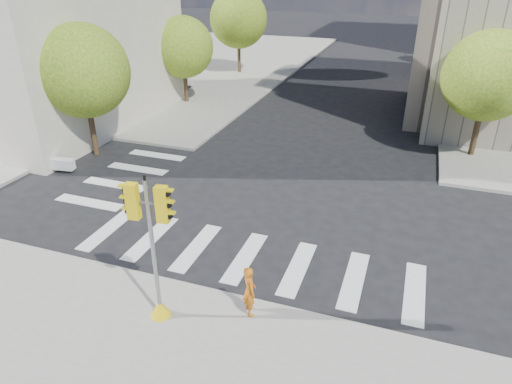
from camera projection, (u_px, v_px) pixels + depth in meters
ground at (267, 229)px, 16.83m from camera, size 160.00×160.00×0.00m
sidewalk_far_left at (157, 62)px, 44.63m from camera, size 28.00×40.00×0.15m
tree_lw_near at (83, 71)px, 21.43m from camera, size 4.40×4.40×6.41m
tree_lw_mid at (183, 47)px, 30.04m from camera, size 4.00×4.00×5.77m
tree_lw_far at (238, 19)px, 38.10m from camera, size 4.80×4.80×6.95m
tree_re_near at (488, 76)px, 21.18m from camera, size 4.20×4.20×6.16m
tree_re_mid at (473, 35)px, 31.13m from camera, size 4.60×4.60×6.66m
tree_re_far at (463, 23)px, 41.44m from camera, size 4.00×4.00×5.88m
lamp_near at (494, 51)px, 24.15m from camera, size 0.35×0.18×8.11m
lamp_far at (475, 22)px, 35.93m from camera, size 0.35×0.18×8.11m
traffic_signal at (155, 262)px, 11.70m from camera, size 1.08×0.56×4.20m
photographer at (249, 291)px, 12.25m from camera, size 0.61×0.65×1.50m
planter_wall at (16, 160)px, 21.61m from camera, size 5.99×1.26×0.50m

